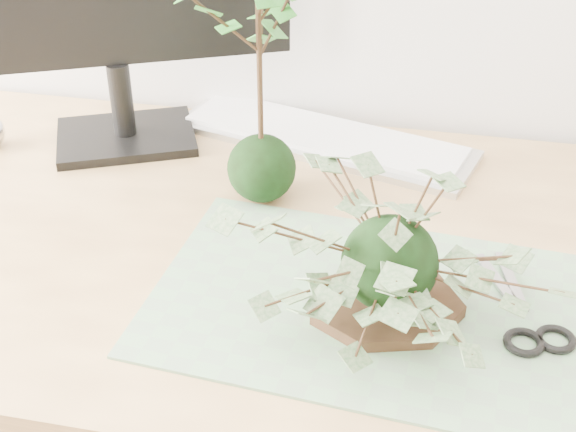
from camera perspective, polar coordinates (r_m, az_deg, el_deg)
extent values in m
cube|color=tan|center=(1.04, 4.84, -3.25)|extent=(1.60, 0.70, 0.04)
cube|color=tan|center=(1.71, -19.81, -4.28)|extent=(0.06, 0.06, 0.70)
cube|color=#6C9B6E|center=(0.94, 5.65, -6.24)|extent=(0.52, 0.37, 0.00)
cylinder|color=black|center=(0.93, 6.97, -6.37)|extent=(0.23, 0.23, 0.01)
sphere|color=black|center=(0.89, 7.23, -3.32)|extent=(0.11, 0.11, 0.11)
sphere|color=black|center=(1.11, -1.89, 3.42)|extent=(0.10, 0.10, 0.10)
cylinder|color=#332112|center=(1.05, -2.03, 9.98)|extent=(0.01, 0.01, 0.23)
cube|color=#BEBEBE|center=(1.27, 2.56, 5.46)|extent=(0.50, 0.26, 0.01)
cube|color=silver|center=(1.27, 2.57, 5.83)|extent=(0.46, 0.23, 0.01)
cube|color=black|center=(1.30, -11.43, 5.54)|extent=(0.26, 0.23, 0.01)
cylinder|color=black|center=(1.27, -11.76, 8.12)|extent=(0.03, 0.03, 0.12)
cube|color=#939398|center=(1.00, 15.74, -4.54)|extent=(0.06, 0.10, 0.00)
cube|color=#939398|center=(1.00, 16.65, -4.64)|extent=(0.04, 0.11, 0.00)
torus|color=black|center=(0.92, 15.31, -8.35)|extent=(0.06, 0.06, 0.01)
torus|color=black|center=(0.92, 17.56, -8.56)|extent=(0.06, 0.06, 0.01)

